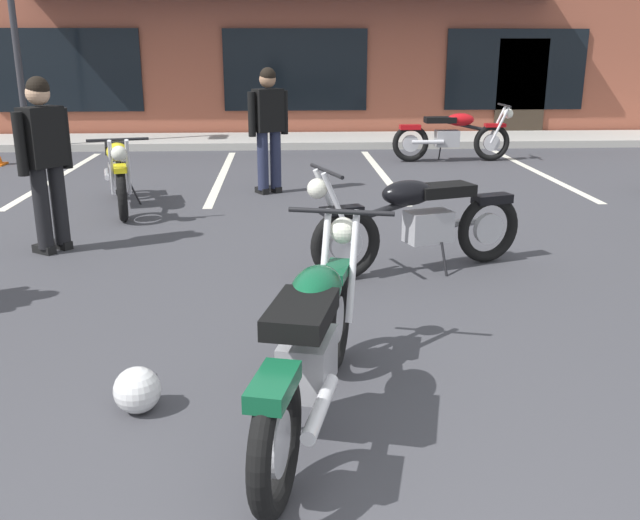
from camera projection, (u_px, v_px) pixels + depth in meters
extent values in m
plane|color=#3D3D42|center=(321.00, 281.00, 6.00)|extent=(80.00, 80.00, 0.00)
cube|color=#A8A59E|center=(297.00, 141.00, 14.44)|extent=(22.00, 1.80, 0.14)
cube|color=brown|center=(293.00, 49.00, 17.27)|extent=(17.99, 5.10, 3.77)
cube|color=black|center=(68.00, 70.00, 14.68)|extent=(3.07, 0.06, 1.70)
cube|color=black|center=(295.00, 70.00, 14.93)|extent=(3.07, 0.06, 1.70)
cube|color=black|center=(516.00, 70.00, 15.18)|extent=(3.07, 0.06, 1.70)
cube|color=#33281E|center=(521.00, 89.00, 15.30)|extent=(1.10, 0.06, 2.10)
cube|color=silver|center=(59.00, 176.00, 10.83)|extent=(0.12, 4.80, 0.01)
cube|color=silver|center=(222.00, 175.00, 10.96)|extent=(0.12, 4.80, 0.01)
cube|color=silver|center=(382.00, 173.00, 11.09)|extent=(0.12, 4.80, 0.01)
cube|color=silver|center=(537.00, 172.00, 11.22)|extent=(0.12, 4.80, 0.01)
torus|color=black|center=(276.00, 443.00, 2.96)|extent=(0.26, 0.64, 0.64)
cylinder|color=#B7B7BC|center=(276.00, 443.00, 2.96)|extent=(0.13, 0.29, 0.29)
torus|color=black|center=(335.00, 319.00, 4.31)|extent=(0.26, 0.64, 0.64)
cylinder|color=#B7B7BC|center=(335.00, 319.00, 4.31)|extent=(0.13, 0.29, 0.29)
cylinder|color=silver|center=(324.00, 264.00, 4.33)|extent=(0.12, 0.33, 0.66)
cylinder|color=silver|center=(353.00, 266.00, 4.29)|extent=(0.12, 0.33, 0.66)
cylinder|color=black|center=(341.00, 212.00, 4.29)|extent=(0.65, 0.20, 0.03)
sphere|color=silver|center=(343.00, 230.00, 4.41)|extent=(0.21, 0.21, 0.17)
cube|color=#0F4C2D|center=(337.00, 271.00, 4.26)|extent=(0.23, 0.38, 0.06)
cube|color=#9E9EA3|center=(308.00, 362.00, 3.54)|extent=(0.33, 0.45, 0.28)
cylinder|color=silver|center=(321.00, 407.00, 3.18)|extent=(0.20, 0.55, 0.07)
cylinder|color=black|center=(316.00, 304.00, 3.65)|extent=(0.29, 0.93, 0.26)
ellipsoid|color=#0F4C2D|center=(316.00, 289.00, 3.65)|extent=(0.37, 0.53, 0.22)
cube|color=black|center=(301.00, 313.00, 3.31)|extent=(0.40, 0.57, 0.10)
cube|color=#0F4C2D|center=(273.00, 386.00, 2.86)|extent=(0.24, 0.39, 0.08)
cylinder|color=black|center=(271.00, 411.00, 3.58)|extent=(0.14, 0.06, 0.29)
torus|color=black|center=(488.00, 229.00, 6.45)|extent=(0.64, 0.30, 0.64)
cylinder|color=#B7B7BC|center=(488.00, 229.00, 6.45)|extent=(0.29, 0.15, 0.29)
torus|color=black|center=(346.00, 244.00, 5.95)|extent=(0.64, 0.30, 0.64)
cylinder|color=#B7B7BC|center=(346.00, 244.00, 5.95)|extent=(0.29, 0.15, 0.29)
cylinder|color=silver|center=(339.00, 211.00, 5.74)|extent=(0.32, 0.15, 0.66)
cylinder|color=silver|center=(331.00, 206.00, 5.90)|extent=(0.32, 0.15, 0.66)
cylinder|color=black|center=(326.00, 171.00, 5.69)|extent=(0.24, 0.64, 0.03)
sphere|color=silver|center=(317.00, 189.00, 5.71)|extent=(0.22, 0.22, 0.17)
cube|color=black|center=(342.00, 210.00, 5.84)|extent=(0.39, 0.25, 0.06)
cube|color=#9E9EA3|center=(428.00, 227.00, 6.20)|extent=(0.46, 0.35, 0.28)
cylinder|color=silver|center=(455.00, 224.00, 6.47)|extent=(0.54, 0.24, 0.07)
cylinder|color=black|center=(409.00, 202.00, 6.06)|extent=(0.91, 0.36, 0.26)
ellipsoid|color=black|center=(408.00, 193.00, 6.03)|extent=(0.54, 0.40, 0.22)
cube|color=black|center=(444.00, 190.00, 6.16)|extent=(0.58, 0.43, 0.10)
cube|color=black|center=(492.00, 199.00, 6.38)|extent=(0.39, 0.27, 0.08)
cylinder|color=black|center=(444.00, 259.00, 6.15)|extent=(0.07, 0.14, 0.29)
torus|color=black|center=(411.00, 143.00, 12.13)|extent=(0.64, 0.11, 0.64)
cylinder|color=#B7B7BC|center=(411.00, 143.00, 12.13)|extent=(0.29, 0.07, 0.29)
torus|color=black|center=(492.00, 143.00, 12.24)|extent=(0.64, 0.11, 0.64)
cylinder|color=#B7B7BC|center=(492.00, 143.00, 12.24)|extent=(0.29, 0.07, 0.29)
cylinder|color=silver|center=(497.00, 124.00, 12.24)|extent=(0.33, 0.05, 0.66)
cylinder|color=silver|center=(500.00, 125.00, 12.06)|extent=(0.33, 0.05, 0.66)
cylinder|color=black|center=(504.00, 105.00, 12.06)|extent=(0.05, 0.66, 0.03)
sphere|color=silver|center=(508.00, 113.00, 12.11)|extent=(0.17, 0.17, 0.17)
cube|color=#B70F14|center=(495.00, 125.00, 12.15)|extent=(0.36, 0.15, 0.06)
cube|color=#9E9EA3|center=(447.00, 138.00, 12.16)|extent=(0.40, 0.25, 0.28)
cylinder|color=silver|center=(428.00, 142.00, 12.01)|extent=(0.55, 0.08, 0.07)
cylinder|color=black|center=(459.00, 124.00, 12.10)|extent=(0.94, 0.08, 0.26)
ellipsoid|color=#B70F14|center=(460.00, 120.00, 12.08)|extent=(0.49, 0.27, 0.22)
cube|color=black|center=(440.00, 120.00, 12.05)|extent=(0.53, 0.29, 0.10)
cube|color=#B70F14|center=(410.00, 127.00, 12.05)|extent=(0.36, 0.17, 0.08)
cylinder|color=black|center=(440.00, 152.00, 12.40)|extent=(0.03, 0.14, 0.29)
torus|color=black|center=(118.00, 173.00, 9.28)|extent=(0.25, 0.65, 0.64)
cylinder|color=#B7B7BC|center=(118.00, 173.00, 9.28)|extent=(0.13, 0.29, 0.29)
torus|color=black|center=(122.00, 194.00, 7.97)|extent=(0.25, 0.65, 0.64)
cylinder|color=#B7B7BC|center=(122.00, 194.00, 7.97)|extent=(0.13, 0.29, 0.29)
cylinder|color=silver|center=(128.00, 167.00, 7.81)|extent=(0.12, 0.33, 0.66)
cylinder|color=silver|center=(111.00, 168.00, 7.76)|extent=(0.12, 0.33, 0.66)
cylinder|color=black|center=(118.00, 140.00, 7.61)|extent=(0.65, 0.19, 0.03)
sphere|color=silver|center=(119.00, 153.00, 7.58)|extent=(0.21, 0.21, 0.17)
cube|color=yellow|center=(120.00, 169.00, 7.84)|extent=(0.22, 0.38, 0.06)
cube|color=#9E9EA3|center=(119.00, 175.00, 8.67)|extent=(0.33, 0.45, 0.28)
cylinder|color=silver|center=(107.00, 174.00, 8.98)|extent=(0.20, 0.55, 0.07)
cylinder|color=black|center=(118.00, 158.00, 8.42)|extent=(0.29, 0.93, 0.26)
ellipsoid|color=yellow|center=(117.00, 152.00, 8.38)|extent=(0.37, 0.53, 0.22)
cube|color=black|center=(117.00, 148.00, 8.71)|extent=(0.40, 0.57, 0.10)
cube|color=yellow|center=(116.00, 152.00, 9.22)|extent=(0.24, 0.39, 0.08)
cylinder|color=black|center=(135.00, 194.00, 8.86)|extent=(0.14, 0.06, 0.29)
cube|color=black|center=(262.00, 191.00, 9.58)|extent=(0.21, 0.26, 0.08)
cube|color=black|center=(275.00, 189.00, 9.69)|extent=(0.21, 0.26, 0.08)
cylinder|color=#232842|center=(263.00, 160.00, 9.42)|extent=(0.21, 0.21, 0.80)
cylinder|color=#232842|center=(276.00, 159.00, 9.53)|extent=(0.21, 0.21, 0.80)
cube|color=black|center=(268.00, 110.00, 9.28)|extent=(0.44, 0.38, 0.56)
cylinder|color=black|center=(252.00, 114.00, 9.16)|extent=(0.14, 0.14, 0.58)
cylinder|color=black|center=(284.00, 112.00, 9.43)|extent=(0.14, 0.14, 0.58)
sphere|color=#A07556|center=(267.00, 79.00, 9.17)|extent=(0.30, 0.30, 0.22)
sphere|color=black|center=(268.00, 75.00, 9.14)|extent=(0.29, 0.29, 0.21)
cube|color=black|center=(44.00, 249.00, 6.80)|extent=(0.25, 0.22, 0.08)
cube|color=black|center=(61.00, 244.00, 6.97)|extent=(0.25, 0.22, 0.08)
cylinder|color=black|center=(42.00, 208.00, 6.66)|extent=(0.21, 0.21, 0.80)
cylinder|color=black|center=(59.00, 204.00, 6.83)|extent=(0.21, 0.21, 0.80)
cube|color=black|center=(43.00, 137.00, 6.55)|extent=(0.40, 0.44, 0.56)
cylinder|color=black|center=(20.00, 144.00, 6.36)|extent=(0.14, 0.14, 0.58)
cylinder|color=black|center=(65.00, 138.00, 6.77)|extent=(0.14, 0.14, 0.58)
sphere|color=tan|center=(38.00, 93.00, 6.43)|extent=(0.31, 0.31, 0.22)
sphere|color=black|center=(38.00, 88.00, 6.41)|extent=(0.29, 0.29, 0.21)
sphere|color=silver|center=(137.00, 390.00, 3.82)|extent=(0.26, 0.26, 0.26)
cube|color=black|center=(141.00, 382.00, 3.93)|extent=(0.18, 0.03, 0.09)
cylinder|color=#2D2D33|center=(14.00, 27.00, 12.48)|extent=(0.12, 0.12, 4.53)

